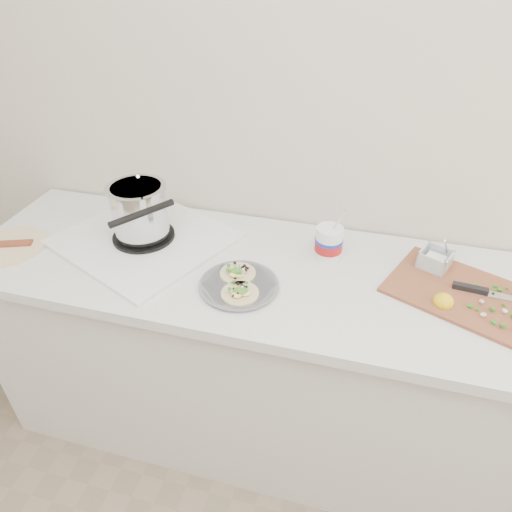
% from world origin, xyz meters
% --- Properties ---
extents(counter, '(2.44, 0.66, 0.90)m').
position_xyz_m(counter, '(0.00, 1.43, 0.45)').
color(counter, silver).
rests_on(counter, ground).
extents(stove, '(0.71, 0.69, 0.27)m').
position_xyz_m(stove, '(-0.63, 1.47, 0.99)').
color(stove, silver).
rests_on(stove, counter).
extents(taco_plate, '(0.26, 0.26, 0.04)m').
position_xyz_m(taco_plate, '(-0.21, 1.30, 0.92)').
color(taco_plate, slate).
rests_on(taco_plate, counter).
extents(tub, '(0.10, 0.10, 0.22)m').
position_xyz_m(tub, '(0.04, 1.55, 0.97)').
color(tub, white).
rests_on(tub, counter).
extents(cutboard, '(0.52, 0.45, 0.07)m').
position_xyz_m(cutboard, '(0.47, 1.46, 0.92)').
color(cutboard, brown).
rests_on(cutboard, counter).
extents(bacon_plate, '(0.26, 0.26, 0.02)m').
position_xyz_m(bacon_plate, '(-1.08, 1.30, 0.91)').
color(bacon_plate, '#D1BA8C').
rests_on(bacon_plate, counter).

